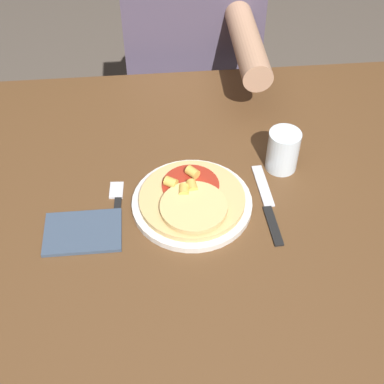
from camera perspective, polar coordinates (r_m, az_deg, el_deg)
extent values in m
plane|color=brown|center=(1.71, 1.61, -18.47)|extent=(8.00, 8.00, 0.00)
cube|color=brown|center=(1.10, 2.38, -2.21)|extent=(1.11, 0.98, 0.03)
cylinder|color=brown|center=(1.70, -16.75, -0.67)|extent=(0.06, 0.06, 0.71)
cylinder|color=brown|center=(1.76, 16.55, 1.49)|extent=(0.06, 0.06, 0.71)
cylinder|color=silver|center=(1.08, 0.00, -1.20)|extent=(0.24, 0.24, 0.01)
cylinder|color=tan|center=(1.07, 0.00, -0.74)|extent=(0.21, 0.21, 0.01)
cylinder|color=#9E2819|center=(1.09, -0.15, 0.76)|extent=(0.12, 0.12, 0.00)
cylinder|color=#DDB771|center=(1.04, 0.17, -1.59)|extent=(0.13, 0.13, 0.01)
cylinder|color=gold|center=(1.08, -2.27, 1.04)|extent=(0.03, 0.03, 0.02)
cylinder|color=gold|center=(1.07, 0.01, 0.61)|extent=(0.02, 0.03, 0.02)
cylinder|color=gold|center=(1.10, 0.05, 2.13)|extent=(0.03, 0.03, 0.02)
cylinder|color=gold|center=(1.06, -0.87, 0.17)|extent=(0.02, 0.03, 0.02)
cube|color=black|center=(1.07, -8.09, -3.19)|extent=(0.02, 0.13, 0.00)
cube|color=silver|center=(1.13, -8.06, 0.19)|extent=(0.03, 0.05, 0.00)
cube|color=black|center=(1.06, 8.64, -3.57)|extent=(0.02, 0.10, 0.00)
cube|color=silver|center=(1.13, 7.56, 0.67)|extent=(0.03, 0.12, 0.00)
cylinder|color=silver|center=(1.15, 9.67, 4.39)|extent=(0.07, 0.07, 0.09)
cube|color=#38475B|center=(1.06, -11.56, -4.20)|extent=(0.15, 0.10, 0.01)
cylinder|color=#2D2D38|center=(1.91, -2.66, 3.31)|extent=(0.11, 0.11, 0.49)
cylinder|color=#2D2D38|center=(1.92, 2.45, 3.63)|extent=(0.11, 0.11, 0.49)
cube|color=#4C4256|center=(1.61, -0.12, 16.48)|extent=(0.38, 0.22, 0.51)
cylinder|color=tan|center=(1.35, 5.93, 15.44)|extent=(0.07, 0.30, 0.07)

